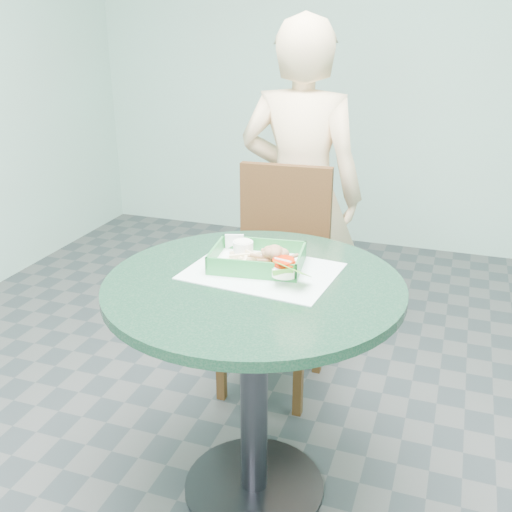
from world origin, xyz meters
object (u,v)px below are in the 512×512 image
(dining_chair, at_px, (278,265))
(diner_person, at_px, (301,195))
(cafe_table, at_px, (254,338))
(food_basket, at_px, (257,268))
(crab_sandwich, at_px, (273,263))
(sauce_ramekin, at_px, (245,251))

(dining_chair, height_order, diner_person, diner_person)
(cafe_table, distance_m, food_basket, 0.22)
(dining_chair, xyz_separation_m, diner_person, (0.01, 0.28, 0.22))
(diner_person, bearing_deg, crab_sandwich, 100.14)
(diner_person, bearing_deg, cafe_table, 97.41)
(dining_chair, distance_m, crab_sandwich, 0.68)
(sauce_ramekin, bearing_deg, cafe_table, -60.79)
(cafe_table, distance_m, dining_chair, 0.70)
(diner_person, distance_m, sauce_ramekin, 0.83)
(crab_sandwich, distance_m, sauce_ramekin, 0.13)
(diner_person, relative_size, crab_sandwich, 13.12)
(dining_chair, height_order, food_basket, dining_chair)
(diner_person, xyz_separation_m, food_basket, (0.10, -0.86, 0.01))
(cafe_table, distance_m, crab_sandwich, 0.24)
(cafe_table, relative_size, sauce_ramekin, 13.93)
(diner_person, distance_m, crab_sandwich, 0.90)
(cafe_table, xyz_separation_m, dining_chair, (-0.13, 0.69, -0.05))
(food_basket, xyz_separation_m, sauce_ramekin, (-0.05, 0.04, 0.03))
(food_basket, bearing_deg, dining_chair, 100.68)
(diner_person, bearing_deg, dining_chair, 87.64)
(crab_sandwich, bearing_deg, cafe_table, -113.04)
(dining_chair, bearing_deg, crab_sandwich, -77.87)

